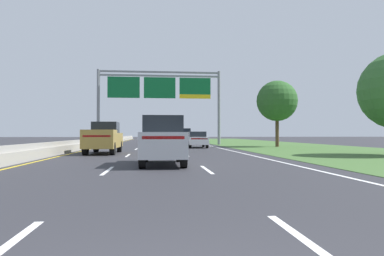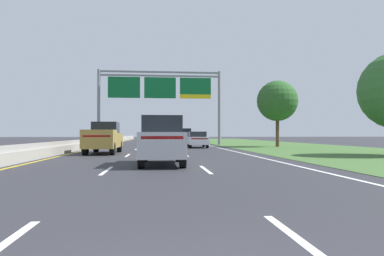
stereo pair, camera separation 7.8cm
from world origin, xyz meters
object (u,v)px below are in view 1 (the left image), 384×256
(overhead_sign_gantry, at_px, (160,91))
(car_silver_centre_lane_suv, at_px, (163,140))
(car_white_right_lane_sedan, at_px, (197,139))
(car_black_centre_lane_suv, at_px, (157,135))
(car_blue_right_lane_suv, at_px, (184,136))
(pickup_truck_gold, at_px, (104,138))
(roadside_tree_mid, at_px, (277,101))

(overhead_sign_gantry, height_order, car_silver_centre_lane_suv, overhead_sign_gantry)
(car_silver_centre_lane_suv, bearing_deg, car_white_right_lane_sedan, -10.97)
(overhead_sign_gantry, height_order, car_black_centre_lane_suv, overhead_sign_gantry)
(overhead_sign_gantry, distance_m, car_white_right_lane_sedan, 10.95)
(car_white_right_lane_sedan, height_order, car_silver_centre_lane_suv, car_silver_centre_lane_suv)
(car_blue_right_lane_suv, bearing_deg, car_black_centre_lane_suv, 22.64)
(car_silver_centre_lane_suv, bearing_deg, pickup_truck_gold, 23.47)
(car_white_right_lane_sedan, relative_size, roadside_tree_mid, 0.64)
(pickup_truck_gold, relative_size, car_white_right_lane_sedan, 1.23)
(car_black_centre_lane_suv, relative_size, roadside_tree_mid, 0.69)
(pickup_truck_gold, distance_m, car_blue_right_lane_suv, 26.26)
(roadside_tree_mid, bearing_deg, pickup_truck_gold, -147.01)
(overhead_sign_gantry, relative_size, car_blue_right_lane_suv, 3.17)
(car_black_centre_lane_suv, bearing_deg, roadside_tree_mid, -155.12)
(car_black_centre_lane_suv, bearing_deg, car_white_right_lane_sedan, -172.85)
(car_black_centre_lane_suv, bearing_deg, pickup_truck_gold, 172.72)
(car_silver_centre_lane_suv, bearing_deg, car_blue_right_lane_suv, -5.82)
(car_silver_centre_lane_suv, bearing_deg, overhead_sign_gantry, 0.09)
(pickup_truck_gold, bearing_deg, car_white_right_lane_sedan, -38.17)
(pickup_truck_gold, bearing_deg, car_blue_right_lane_suv, -16.03)
(car_blue_right_lane_suv, bearing_deg, car_white_right_lane_sedan, -178.28)
(overhead_sign_gantry, height_order, car_white_right_lane_sedan, overhead_sign_gantry)
(car_white_right_lane_sedan, bearing_deg, car_black_centre_lane_suv, 9.46)
(overhead_sign_gantry, distance_m, car_silver_centre_lane_suv, 27.64)
(overhead_sign_gantry, bearing_deg, car_blue_right_lane_suv, 63.40)
(car_white_right_lane_sedan, xyz_separation_m, car_silver_centre_lane_suv, (-3.67, -18.47, 0.28))
(overhead_sign_gantry, bearing_deg, roadside_tree_mid, -32.25)
(car_silver_centre_lane_suv, height_order, roadside_tree_mid, roadside_tree_mid)
(car_blue_right_lane_suv, bearing_deg, overhead_sign_gantry, 155.07)
(car_black_centre_lane_suv, relative_size, car_silver_centre_lane_suv, 1.01)
(car_black_centre_lane_suv, distance_m, car_white_right_lane_sedan, 26.41)
(overhead_sign_gantry, xyz_separation_m, car_silver_centre_lane_suv, (-0.09, -27.10, -5.42))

